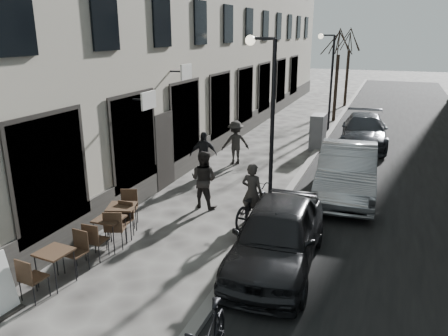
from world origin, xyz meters
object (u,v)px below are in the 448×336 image
Objects in this scene: tree_far at (350,39)px; tree_near at (339,41)px; car_far at (364,131)px; pedestrian_far at (203,155)px; car_near at (277,235)px; streetlamp_near at (267,106)px; bistro_set_c at (122,217)px; bicycle at (252,204)px; bistro_set_b at (110,230)px; pedestrian_near at (204,179)px; bistro_set_a at (55,264)px; car_mid at (347,171)px; utility_cabinet at (318,132)px; pedestrian_mid at (235,142)px; streetlamp_far at (329,72)px.

tree_near is at bearing -90.00° from tree_far.
pedestrian_far is at bearing -130.58° from car_far.
car_near is at bearing -86.32° from pedestrian_far.
streetlamp_near is 1.13× the size of car_near.
bistro_set_c is 3.58m from bicycle.
bistro_set_b is at bearing -99.07° from tree_near.
tree_far is (0.07, 21.00, 1.50)m from streetlamp_near.
pedestrian_near is at bearing 135.32° from car_near.
streetlamp_near reaches higher than car_far.
bistro_set_a is (-3.07, -26.52, -4.18)m from tree_far.
bistro_set_c is at bearing 96.52° from bistro_set_b.
bistro_set_c is 0.35× the size of car_far.
pedestrian_far is 6.70m from car_near.
bistro_set_a is 9.29m from car_mid.
bistro_set_b is at bearing -128.31° from streetlamp_near.
bicycle is at bearing 62.67° from bistro_set_a.
pedestrian_far is 0.35× the size of car_far.
utility_cabinet is at bearing 88.02° from streetlamp_near.
bistro_set_b is 0.93× the size of pedestrian_far.
pedestrian_mid is (-2.48, 4.35, -2.28)m from streetlamp_near.
streetlamp_near reaches higher than car_mid.
tree_far reaches higher than pedestrian_far.
car_near is (0.90, -10.94, -0.04)m from utility_cabinet.
pedestrian_far is at bearing 88.59° from bistro_set_b.
car_near is 0.90× the size of car_far.
streetlamp_far is 2.86× the size of pedestrian_near.
car_far reaches higher than bistro_set_b.
streetlamp_near reaches higher than pedestrian_far.
car_near is (1.17, -15.06, -2.39)m from streetlamp_far.
tree_far is 19.41m from pedestrian_far.
tree_near is at bearing 105.96° from car_far.
tree_near is at bearing 95.73° from car_mid.
tree_near is 19.38m from bistro_set_b.
bistro_set_c is at bearing -138.29° from car_mid.
utility_cabinet is 8.80m from bicycle.
tree_near is 7.28m from car_far.
tree_far is 3.30× the size of pedestrian_far.
streetlamp_far is at bearing 95.58° from utility_cabinet.
bistro_set_c is 0.35× the size of car_mid.
streetlamp_near is 2.89× the size of pedestrian_mid.
car_near is at bearing 128.49° from bicycle.
utility_cabinet is at bearing -89.13° from tree_far.
streetlamp_near is 3.15× the size of bistro_set_a.
streetlamp_near is 12.00m from streetlamp_far.
car_far is at bearing -51.24° from streetlamp_far.
bistro_set_c is at bearing -135.12° from streetlamp_near.
bicycle is 1.14× the size of pedestrian_mid.
pedestrian_near reaches higher than pedestrian_mid.
tree_far reaches higher than pedestrian_near.
tree_far reaches higher than pedestrian_mid.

